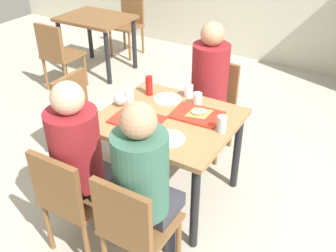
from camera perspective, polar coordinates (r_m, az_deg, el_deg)
name	(u,v)px	position (r m, az deg, el deg)	size (l,w,h in m)	color
ground_plane	(168,194)	(3.29, 0.00, -9.98)	(10.00, 10.00, 0.02)	#B2AD9E
main_table	(168,129)	(2.90, 0.00, -0.51)	(0.97, 0.87, 0.74)	#9E7247
chair_near_left	(70,196)	(2.59, -14.16, -9.99)	(0.40, 0.40, 0.85)	brown
chair_near_right	(133,225)	(2.35, -5.17, -14.32)	(0.40, 0.40, 0.85)	brown
chair_far_side	(213,101)	(3.60, 6.64, 3.71)	(0.40, 0.40, 0.85)	brown
chair_left_end	(81,115)	(3.43, -12.65, 1.56)	(0.40, 0.40, 0.85)	brown
person_in_red	(80,154)	(2.52, -12.75, -4.04)	(0.32, 0.42, 1.26)	#383842
person_in_brown_jacket	(145,179)	(2.26, -3.42, -7.83)	(0.32, 0.42, 1.26)	#383842
person_far_side	(208,82)	(3.37, 5.89, 6.42)	(0.32, 0.42, 1.26)	#383842
tray_red_near	(137,120)	(2.81, -4.57, 0.93)	(0.36, 0.26, 0.02)	red
tray_red_far	(197,115)	(2.87, 4.26, 1.65)	(0.36, 0.26, 0.02)	red
paper_plate_center	(167,99)	(3.08, -0.09, 3.98)	(0.22, 0.22, 0.01)	white
paper_plate_near_edge	(169,138)	(2.60, 0.11, -1.82)	(0.22, 0.22, 0.01)	white
pizza_slice_a	(136,117)	(2.81, -4.73, 1.39)	(0.24, 0.23, 0.02)	tan
pizza_slice_b	(199,112)	(2.87, 4.61, 2.06)	(0.21, 0.22, 0.02)	#C68C47
plastic_cup_a	(189,91)	(3.11, 3.07, 5.16)	(0.07, 0.07, 0.10)	white
plastic_cup_b	(143,137)	(2.54, -3.75, -1.59)	(0.07, 0.07, 0.10)	white
plastic_cup_c	(129,95)	(3.06, -5.71, 4.50)	(0.07, 0.07, 0.10)	white
plastic_cup_d	(197,99)	(3.00, 4.36, 3.97)	(0.07, 0.07, 0.10)	white
soda_can	(222,124)	(2.67, 7.91, 0.27)	(0.07, 0.07, 0.12)	#B7BCC6
condiment_bottle	(149,86)	(3.13, -2.80, 5.95)	(0.06, 0.06, 0.16)	red
foil_bundle	(120,99)	(3.01, -7.04, 3.93)	(0.10, 0.10, 0.10)	silver
background_table	(96,26)	(5.32, -10.52, 14.24)	(0.90, 0.70, 0.74)	brown
background_chair_near	(57,52)	(4.85, -15.96, 10.37)	(0.40, 0.40, 0.85)	brown
background_chair_far	(129,20)	(5.90, -5.73, 15.19)	(0.40, 0.40, 0.85)	brown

